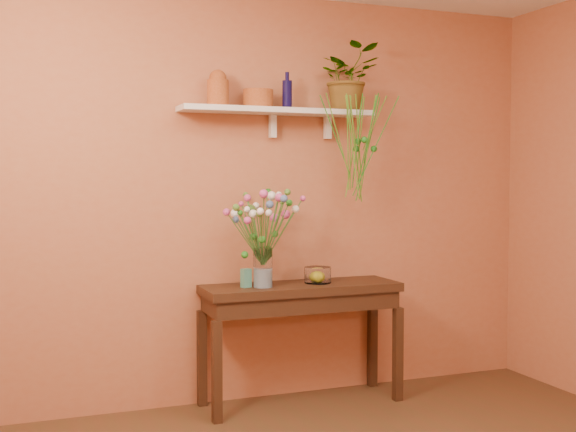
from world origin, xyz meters
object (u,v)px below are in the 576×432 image
at_px(blue_bottle, 287,94).
at_px(bouquet, 263,216).
at_px(sideboard, 301,301).
at_px(terracotta_jug, 218,89).
at_px(glass_vase, 263,270).
at_px(spider_plant, 348,78).
at_px(glass_bowl, 318,276).

height_order(blue_bottle, bouquet, blue_bottle).
distance_m(sideboard, terracotta_jug, 1.47).
bearing_deg(bouquet, glass_vase, 62.26).
bearing_deg(blue_bottle, bouquet, -146.76).
xyz_separation_m(glass_vase, bouquet, (-0.00, -0.00, 0.35)).
bearing_deg(blue_bottle, glass_vase, -147.01).
bearing_deg(spider_plant, blue_bottle, 177.57).
bearing_deg(glass_vase, spider_plant, 10.75).
bearing_deg(sideboard, bouquet, -170.93).
xyz_separation_m(spider_plant, glass_vase, (-0.65, -0.12, -1.26)).
relative_size(sideboard, bouquet, 2.27).
xyz_separation_m(sideboard, spider_plant, (0.37, 0.08, 1.48)).
bearing_deg(sideboard, blue_bottle, 120.72).
xyz_separation_m(terracotta_jug, glass_bowl, (0.65, -0.09, -1.21)).
height_order(terracotta_jug, glass_bowl, terracotta_jug).
xyz_separation_m(sideboard, glass_vase, (-0.28, -0.04, 0.22)).
bearing_deg(sideboard, glass_bowl, 0.33).
bearing_deg(spider_plant, bouquet, -169.09).
distance_m(blue_bottle, spider_plant, 0.45).
bearing_deg(blue_bottle, terracotta_jug, -178.58).
height_order(spider_plant, glass_bowl, spider_plant).
bearing_deg(blue_bottle, spider_plant, -2.43).
distance_m(glass_vase, bouquet, 0.35).
relative_size(sideboard, glass_vase, 5.16).
relative_size(spider_plant, glass_bowl, 2.50).
relative_size(blue_bottle, spider_plant, 0.54).
height_order(sideboard, terracotta_jug, terracotta_jug).
distance_m(sideboard, spider_plant, 1.53).
bearing_deg(glass_vase, bouquet, -117.74).
distance_m(sideboard, glass_vase, 0.36).
bearing_deg(glass_vase, glass_bowl, 6.22).
xyz_separation_m(sideboard, blue_bottle, (-0.06, 0.10, 1.36)).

